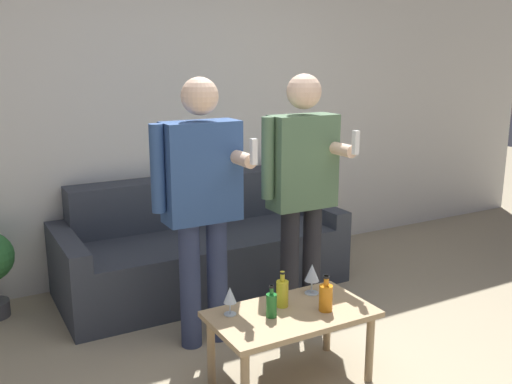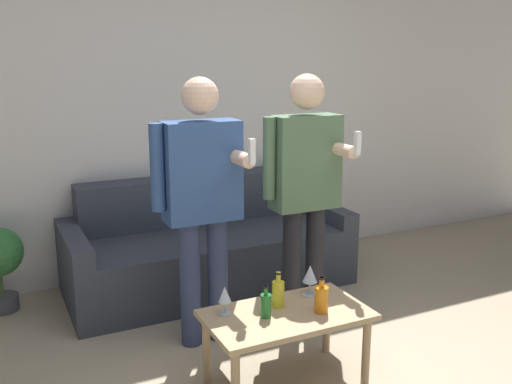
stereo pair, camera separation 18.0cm
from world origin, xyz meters
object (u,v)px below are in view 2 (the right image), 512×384
coffee_table (286,322)px  person_standing_right (304,183)px  person_standing_left (201,194)px  bottle_orange (278,293)px  couch (207,248)px

coffee_table → person_standing_right: person_standing_right is taller
person_standing_left → coffee_table: bearing=-70.6°
coffee_table → person_standing_left: 0.89m
bottle_orange → couch: bearing=84.9°
person_standing_right → coffee_table: bearing=-126.9°
coffee_table → person_standing_left: person_standing_left is taller
person_standing_left → person_standing_right: person_standing_right is taller
person_standing_right → person_standing_left: bearing=176.6°
couch → bottle_orange: bearing=-95.1°
coffee_table → person_standing_left: (-0.22, 0.63, 0.58)m
coffee_table → bottle_orange: bearing=95.4°
couch → person_standing_left: (-0.34, -0.84, 0.65)m
couch → bottle_orange: size_ratio=10.64×
coffee_table → person_standing_right: (0.45, 0.59, 0.59)m
coffee_table → bottle_orange: bottle_orange is taller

